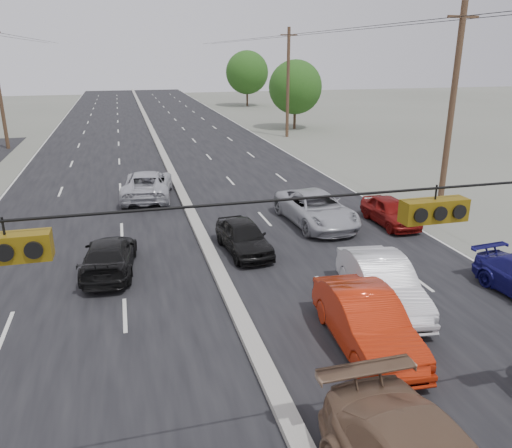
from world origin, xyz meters
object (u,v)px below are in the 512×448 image
at_px(utility_pole_right_c, 288,82).
at_px(queue_car_b, 382,283).
at_px(red_sedan, 366,322).
at_px(utility_pole_right_b, 452,110).
at_px(queue_car_a, 244,237).
at_px(oncoming_near, 109,256).
at_px(oncoming_far, 147,185).
at_px(tree_right_mid, 295,87).
at_px(queue_car_c, 316,209).
at_px(tree_right_far, 247,72).
at_px(queue_car_e, 390,212).

xyz_separation_m(utility_pole_right_c, queue_car_b, (-7.93, -33.46, -4.32)).
bearing_deg(red_sedan, queue_car_b, 56.35).
height_order(utility_pole_right_b, queue_car_a, utility_pole_right_b).
xyz_separation_m(oncoming_near, oncoming_far, (1.96, 9.89, 0.13)).
bearing_deg(red_sedan, tree_right_mid, 77.45).
distance_m(queue_car_b, queue_car_c, 8.19).
bearing_deg(queue_car_c, oncoming_far, 134.32).
distance_m(utility_pole_right_b, oncoming_near, 17.31).
distance_m(red_sedan, queue_car_c, 10.49).
distance_m(tree_right_mid, queue_car_b, 40.01).
xyz_separation_m(utility_pole_right_c, queue_car_c, (-6.96, -25.33, -4.35)).
bearing_deg(utility_pole_right_b, tree_right_mid, 85.24).
bearing_deg(queue_car_a, red_sedan, -82.75).
bearing_deg(oncoming_far, utility_pole_right_b, 163.64).
distance_m(utility_pole_right_c, red_sedan, 37.01).
xyz_separation_m(utility_pole_right_b, queue_car_b, (-7.93, -8.46, -4.32)).
height_order(queue_car_a, oncoming_near, queue_car_a).
bearing_deg(queue_car_b, queue_car_a, 127.61).
height_order(red_sedan, queue_car_c, red_sedan).
distance_m(utility_pole_right_b, queue_car_b, 12.37).
height_order(utility_pole_right_b, tree_right_mid, utility_pole_right_b).
bearing_deg(utility_pole_right_b, tree_right_far, 86.36).
distance_m(queue_car_c, oncoming_near, 9.92).
bearing_deg(queue_car_b, queue_car_e, 66.79).
bearing_deg(red_sedan, queue_car_e, 61.28).
relative_size(queue_car_a, oncoming_far, 0.71).
relative_size(tree_right_mid, queue_car_a, 1.82).
xyz_separation_m(red_sedan, queue_car_a, (-1.60, 7.61, -0.11)).
distance_m(tree_right_far, queue_car_e, 56.91).
xyz_separation_m(queue_car_a, queue_car_c, (4.14, 2.56, 0.09)).
bearing_deg(oncoming_near, utility_pole_right_c, -114.35).
xyz_separation_m(utility_pole_right_c, oncoming_near, (-16.35, -28.52, -4.47)).
distance_m(tree_right_mid, queue_car_c, 31.97).
bearing_deg(queue_car_c, tree_right_mid, 69.03).
bearing_deg(queue_car_e, queue_car_a, -168.18).
bearing_deg(red_sedan, queue_car_a, 105.82).
relative_size(tree_right_mid, red_sedan, 1.51).
xyz_separation_m(tree_right_mid, queue_car_c, (-9.46, -30.33, -3.58)).
height_order(tree_right_mid, queue_car_b, tree_right_mid).
height_order(tree_right_mid, red_sedan, tree_right_mid).
relative_size(utility_pole_right_b, tree_right_far, 1.23).
bearing_deg(queue_car_b, utility_pole_right_c, 84.61).
height_order(red_sedan, oncoming_near, red_sedan).
relative_size(queue_car_a, queue_car_e, 1.04).
xyz_separation_m(utility_pole_right_b, oncoming_near, (-16.35, -3.52, -4.47)).
height_order(queue_car_a, queue_car_c, queue_car_c).
xyz_separation_m(utility_pole_right_b, queue_car_e, (-3.60, -1.30, -4.46)).
bearing_deg(oncoming_far, oncoming_near, 86.30).
relative_size(tree_right_far, queue_car_a, 2.07).
bearing_deg(red_sedan, utility_pole_right_c, 78.97).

